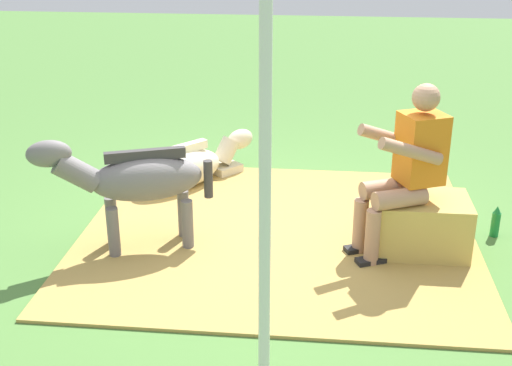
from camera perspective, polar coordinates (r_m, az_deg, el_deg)
ground_plane at (r=5.53m, az=0.32°, el=-4.32°), size 24.00×24.00×0.00m
hay_patch at (r=5.51m, az=1.82°, el=-4.29°), size 3.16×2.86×0.02m
hay_bale at (r=5.30m, az=13.70°, el=-3.53°), size 0.71×0.50×0.45m
person_seated at (r=5.04m, az=12.55°, el=1.47°), size 0.72×0.58×1.33m
pony_standing at (r=5.14m, az=-10.20°, el=0.21°), size 1.29×0.66×0.94m
pony_lying at (r=6.44m, az=-5.68°, el=1.40°), size 1.10×1.17×0.42m
soda_bottle at (r=5.77m, az=19.59°, el=-3.10°), size 0.07×0.07×0.26m
tent_pole_left at (r=3.20m, az=0.75°, el=-1.52°), size 0.06×0.06×2.37m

